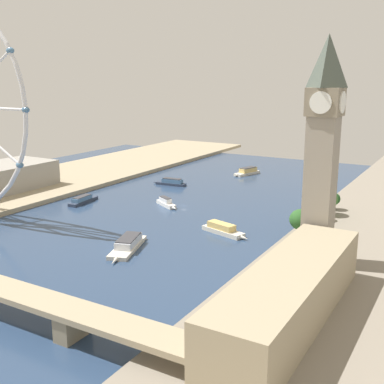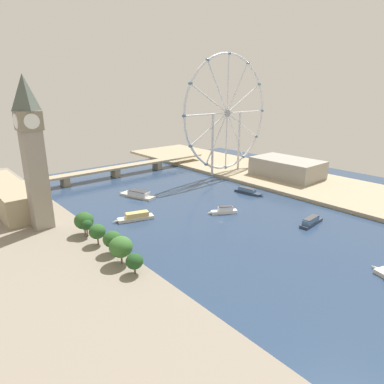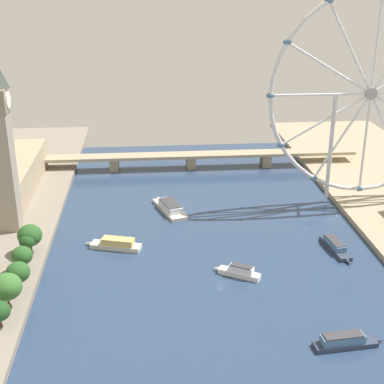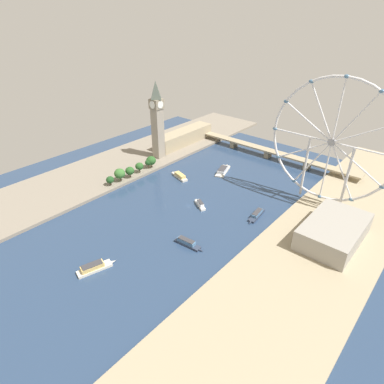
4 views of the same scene
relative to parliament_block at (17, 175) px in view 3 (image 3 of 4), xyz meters
name	(u,v)px [view 3 (image 3 of 4)]	position (x,y,z in m)	size (l,w,h in m)	color
ground_plane	(220,284)	(109.42, -115.06, -12.18)	(418.26, 418.26, 0.00)	navy
parliament_block	(17,175)	(0.00, 0.00, 0.00)	(22.00, 94.75, 18.37)	tan
tree_row_embankment	(18,265)	(23.11, -110.70, -0.76)	(12.64, 69.04, 14.51)	#513823
ferris_wheel	(371,95)	(204.22, -27.52, 51.35)	(118.11, 3.20, 119.42)	silver
river_bridge	(191,157)	(109.42, 39.80, -4.10)	(230.26, 12.37, 10.23)	tan
tour_boat_0	(239,272)	(118.63, -108.66, -10.00)	(21.20, 14.18, 5.55)	white
tour_boat_1	(170,207)	(91.37, -33.53, -9.89)	(19.26, 37.15, 5.64)	beige
tour_boat_3	(116,244)	(62.51, -77.17, -9.92)	(29.37, 13.45, 5.47)	beige
tour_boat_4	(335,246)	(169.93, -88.20, -10.20)	(8.88, 29.42, 4.82)	#2D384C
tour_boat_5	(345,341)	(148.88, -161.66, -9.93)	(27.79, 7.88, 5.37)	#2D384C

